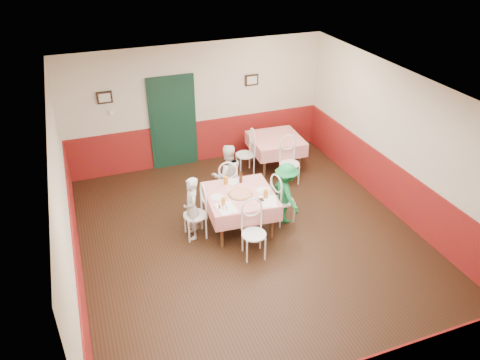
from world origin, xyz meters
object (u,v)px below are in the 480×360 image
object	(u,v)px
wallet	(260,200)
glass_a	(223,201)
diner_far	(227,175)
chair_far	(228,185)
chair_second_a	(245,155)
diner_left	(192,208)
beer_bottle	(241,177)
diner_right	(286,193)
glass_b	(266,194)
glass_c	(226,180)
pizza	(240,194)
chair_second_b	(290,164)
chair_near	(254,235)
second_table	(275,152)
chair_left	(195,215)
chair_right	(283,201)
main_table	(240,211)

from	to	relation	value
wallet	glass_a	bearing A→B (deg)	174.11
diner_far	chair_far	bearing A→B (deg)	88.37
chair_second_a	diner_far	world-z (taller)	diner_far
chair_second_a	diner_left	size ratio (longest dim) A/B	0.74
beer_bottle	diner_right	bearing A→B (deg)	-31.28
glass_a	wallet	world-z (taller)	glass_a
beer_bottle	diner_far	bearing A→B (deg)	100.16
glass_b	glass_c	world-z (taller)	same
pizza	diner_far	xyz separation A→B (m)	(0.07, 0.93, -0.12)
chair_far	diner_right	size ratio (longest dim) A/B	0.73
chair_second_b	glass_a	bearing A→B (deg)	-140.95
chair_far	glass_b	bearing A→B (deg)	124.88
chair_second_b	chair_near	bearing A→B (deg)	-125.76
chair_near	beer_bottle	size ratio (longest dim) A/B	4.20
chair_near	chair_second_b	size ratio (longest dim) A/B	1.00
second_table	diner_right	world-z (taller)	diner_right
glass_a	chair_left	bearing A→B (deg)	147.92
chair_second_a	glass_b	size ratio (longest dim) A/B	5.96
chair_far	pizza	distance (m)	0.94
chair_second_a	glass_c	world-z (taller)	glass_c
chair_left	pizza	size ratio (longest dim) A/B	2.14
pizza	beer_bottle	xyz separation A→B (m)	(0.16, 0.41, 0.09)
chair_right	chair_near	size ratio (longest dim) A/B	1.00
second_table	chair_left	size ratio (longest dim) A/B	1.24
wallet	diner_left	distance (m)	1.24
pizza	chair_left	bearing A→B (deg)	173.70
main_table	chair_near	distance (m)	0.85
chair_right	pizza	world-z (taller)	chair_right
second_table	chair_right	size ratio (longest dim) A/B	1.24
chair_second_b	chair_far	bearing A→B (deg)	-162.71
chair_second_a	glass_c	size ratio (longest dim) A/B	5.98
glass_c	second_table	bearing A→B (deg)	41.97
glass_a	diner_left	world-z (taller)	diner_left
pizza	glass_a	bearing A→B (deg)	-154.02
pizza	glass_c	size ratio (longest dim) A/B	2.79
glass_c	chair_second_a	bearing A→B (deg)	57.69
chair_left	chair_near	distance (m)	1.20
pizza	glass_c	distance (m)	0.48
diner_far	second_table	bearing A→B (deg)	-142.16
chair_near	chair_second_a	size ratio (longest dim) A/B	1.00
chair_far	glass_b	world-z (taller)	glass_b
chair_far	glass_c	distance (m)	0.60
chair_left	diner_far	distance (m)	1.25
chair_right	chair_second_a	world-z (taller)	same
wallet	beer_bottle	bearing A→B (deg)	102.44
chair_near	wallet	world-z (taller)	chair_near
chair_second_b	pizza	size ratio (longest dim) A/B	2.14
chair_second_a	diner_left	distance (m)	2.62
chair_second_b	main_table	bearing A→B (deg)	-139.43
pizza	wallet	bearing A→B (deg)	-49.01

